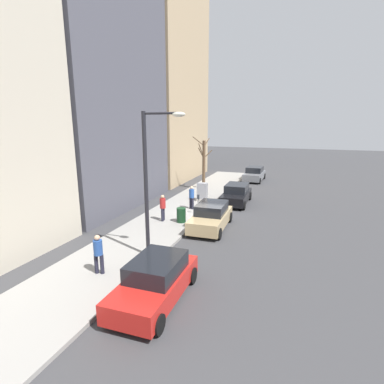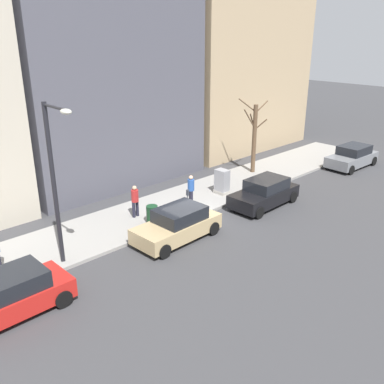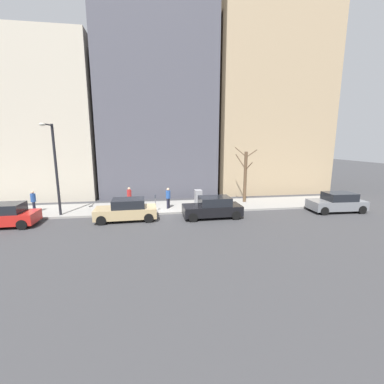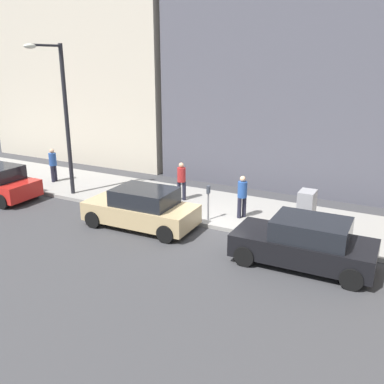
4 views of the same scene
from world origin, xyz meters
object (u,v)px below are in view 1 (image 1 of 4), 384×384
parked_car_black (236,194)px  bare_tree (204,163)px  trash_bin (181,215)px  office_block_center (64,71)px  parked_car_grey (254,174)px  parked_car_red (155,281)px  streetlamp (151,174)px  office_tower_left (141,59)px  pedestrian_midblock (163,206)px  pedestrian_far_corner (98,252)px  parking_meter (198,202)px  pedestrian_near_meter (192,196)px  utility_box (202,192)px  parked_car_tan (211,216)px

parked_car_black → bare_tree: bearing=-45.5°
trash_bin → office_block_center: size_ratio=0.05×
parked_car_grey → parked_car_red: bearing=92.2°
streetlamp → parked_car_red: bearing=118.5°
office_tower_left → parked_car_grey: bearing=-173.2°
office_tower_left → pedestrian_midblock: bearing=122.3°
trash_bin → office_tower_left: size_ratio=0.03×
parked_car_black → pedestrian_far_corner: (2.90, 13.25, 0.35)m
parked_car_grey → parking_meter: (1.65, 14.18, 0.24)m
parked_car_black → streetlamp: bearing=80.8°
office_block_center → pedestrian_near_meter: bearing=-177.1°
parked_car_black → bare_tree: 5.75m
pedestrian_midblock → office_tower_left: 21.15m
parked_car_red → office_block_center: (12.49, -10.36, 9.16)m
parked_car_red → streetlamp: 4.66m
office_tower_left → office_block_center: size_ratio=1.32×
utility_box → pedestrian_far_corner: pedestrian_far_corner is taller
parked_car_grey → pedestrian_far_corner: 23.50m
pedestrian_far_corner → parking_meter: bearing=-111.0°
bare_tree → trash_bin: size_ratio=5.39×
streetlamp → trash_bin: streetlamp is taller
office_block_center → parked_car_grey: bearing=-132.2°
trash_bin → office_block_center: (10.29, -2.48, 9.29)m
pedestrian_near_meter → office_block_center: bearing=-148.6°
pedestrian_far_corner → parked_car_red: bearing=152.8°
parked_car_tan → parking_meter: parked_car_tan is taller
parked_car_red → trash_bin: parked_car_red is taller
utility_box → bare_tree: bare_tree is taller
parked_car_tan → office_block_center: size_ratio=0.22×
parked_car_black → utility_box: utility_box is taller
streetlamp → pedestrian_midblock: 5.94m
streetlamp → bare_tree: bearing=-81.1°
parked_car_black → trash_bin: size_ratio=4.70×
parking_meter → parked_car_grey: bearing=-96.6°
parked_car_red → pedestrian_near_meter: 11.18m
parked_car_grey → parked_car_black: size_ratio=1.01×
parked_car_black → streetlamp: size_ratio=0.65×
parked_car_tan → pedestrian_far_corner: 7.61m
pedestrian_near_meter → pedestrian_midblock: bearing=-75.8°
parking_meter → trash_bin: 2.05m
parked_car_black → bare_tree: bare_tree is taller
pedestrian_near_meter → office_tower_left: office_tower_left is taller
parked_car_grey → parked_car_tan: same height
parked_car_black → parking_meter: (1.74, 4.10, 0.24)m
parked_car_grey → office_block_center: size_ratio=0.22×
parked_car_black → parked_car_tan: 6.13m
parking_meter → parked_car_black: bearing=-113.0°
pedestrian_near_meter → office_tower_left: (10.11, -11.65, 11.93)m
parked_car_grey → bare_tree: bare_tree is taller
trash_bin → parked_car_black: bearing=-109.9°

